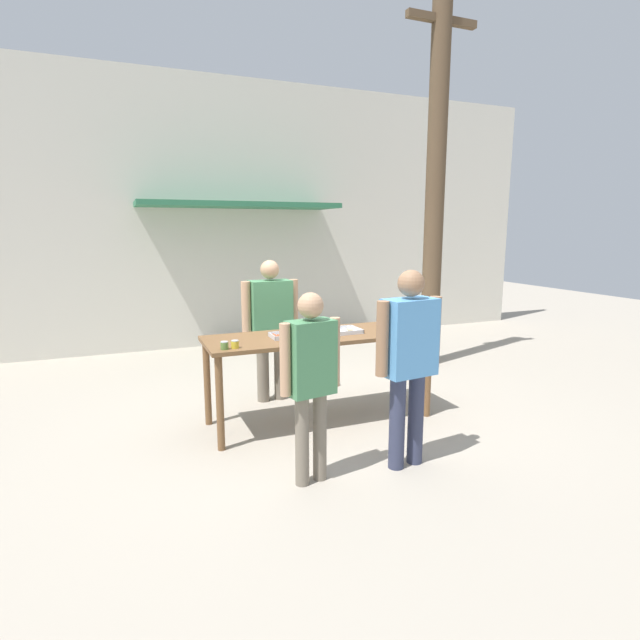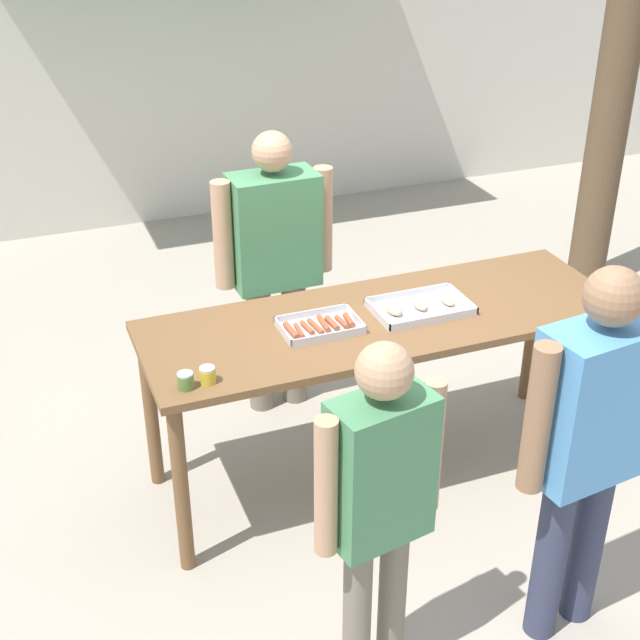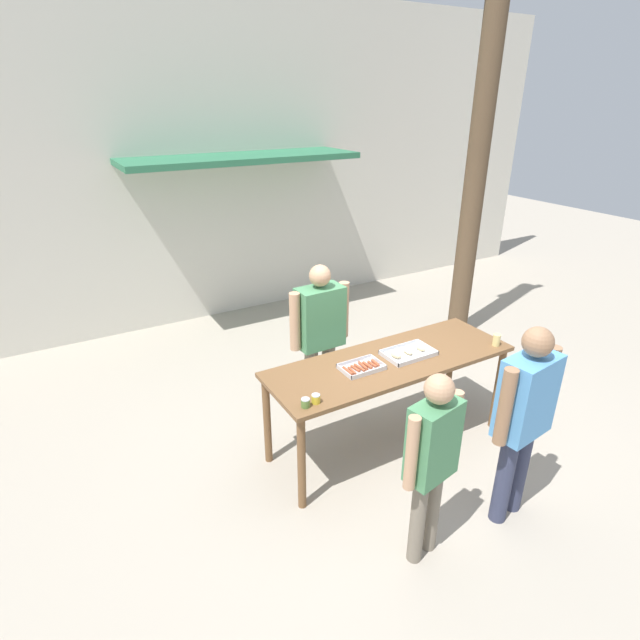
{
  "view_description": "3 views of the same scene",
  "coord_description": "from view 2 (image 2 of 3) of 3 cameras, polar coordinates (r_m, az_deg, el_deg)",
  "views": [
    {
      "loc": [
        -1.92,
        -4.7,
        2.03
      ],
      "look_at": [
        0.0,
        0.0,
        1.09
      ],
      "focal_mm": 28.0,
      "sensor_mm": 36.0,
      "label": 1
    },
    {
      "loc": [
        -1.67,
        -3.47,
        3.01
      ],
      "look_at": [
        -0.34,
        -0.01,
        0.99
      ],
      "focal_mm": 50.0,
      "sensor_mm": 36.0,
      "label": 2
    },
    {
      "loc": [
        -2.6,
        -3.18,
        3.17
      ],
      "look_at": [
        -0.29,
        0.82,
        1.09
      ],
      "focal_mm": 28.0,
      "sensor_mm": 36.0,
      "label": 3
    }
  ],
  "objects": [
    {
      "name": "person_server_behind_table",
      "position": [
        4.94,
        -2.92,
        4.3
      ],
      "size": [
        0.69,
        0.27,
        1.67
      ],
      "rotation": [
        0.0,
        0.0,
        0.03
      ],
      "color": "#756B5B",
      "rests_on": "ground"
    },
    {
      "name": "food_tray_buns",
      "position": [
        4.43,
        6.36,
        0.83
      ],
      "size": [
        0.48,
        0.3,
        0.06
      ],
      "color": "silver",
      "rests_on": "serving_table"
    },
    {
      "name": "condiment_jar_ketchup",
      "position": [
        3.85,
        -7.21,
        -3.52
      ],
      "size": [
        0.07,
        0.07,
        0.07
      ],
      "color": "gold",
      "rests_on": "serving_table"
    },
    {
      "name": "serving_table",
      "position": [
        4.42,
        4.06,
        -0.99
      ],
      "size": [
        2.39,
        0.8,
        0.94
      ],
      "color": "brown",
      "rests_on": "ground"
    },
    {
      "name": "beer_cup",
      "position": [
        4.65,
        17.57,
        1.53
      ],
      "size": [
        0.07,
        0.07,
        0.12
      ],
      "color": "#DBC67A",
      "rests_on": "serving_table"
    },
    {
      "name": "person_customer_holding_hotdog",
      "position": [
        3.27,
        3.82,
        -11.06
      ],
      "size": [
        0.53,
        0.27,
        1.55
      ],
      "rotation": [
        0.0,
        0.0,
        3.33
      ],
      "color": "#756B5B",
      "rests_on": "ground"
    },
    {
      "name": "ground_plane",
      "position": [
        4.89,
        3.73,
        -9.53
      ],
      "size": [
        24.0,
        24.0,
        0.0
      ],
      "primitive_type": "plane",
      "color": "#A39989"
    },
    {
      "name": "condiment_jar_mustard",
      "position": [
        3.82,
        -8.6,
        -3.86
      ],
      "size": [
        0.07,
        0.07,
        0.07
      ],
      "color": "#567A38",
      "rests_on": "serving_table"
    },
    {
      "name": "food_tray_sausages",
      "position": [
        4.23,
        -0.01,
        -0.42
      ],
      "size": [
        0.38,
        0.25,
        0.04
      ],
      "color": "silver",
      "rests_on": "serving_table"
    },
    {
      "name": "person_customer_with_cup",
      "position": [
        3.59,
        16.88,
        -6.87
      ],
      "size": [
        0.65,
        0.3,
        1.7
      ],
      "rotation": [
        0.0,
        0.0,
        3.27
      ],
      "color": "#333851",
      "rests_on": "ground"
    }
  ]
}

